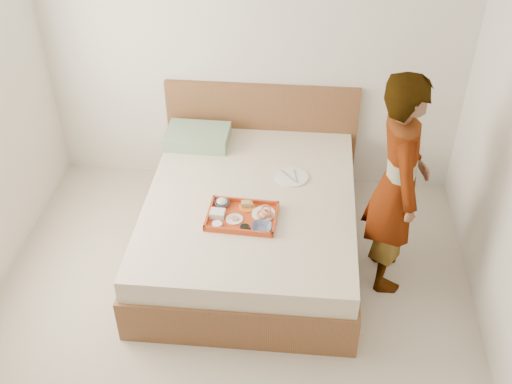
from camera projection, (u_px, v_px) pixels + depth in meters
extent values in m
cube|color=#BCAF9F|center=(224.00, 348.00, 4.15)|extent=(3.50, 4.00, 0.01)
cube|color=silver|center=(252.00, 44.00, 4.94)|extent=(3.50, 0.01, 2.60)
cube|color=brown|center=(251.00, 223.00, 4.77)|extent=(1.65, 2.00, 0.53)
cube|color=brown|center=(262.00, 133.00, 5.41)|extent=(1.65, 0.06, 0.95)
cube|color=gray|center=(198.00, 137.00, 5.15)|extent=(0.52, 0.36, 0.12)
cube|color=#AE3413|center=(242.00, 216.00, 4.39)|extent=(0.51, 0.39, 0.04)
cylinder|color=white|center=(264.00, 214.00, 4.42)|extent=(0.18, 0.18, 0.01)
imported|color=#1C2150|center=(262.00, 228.00, 4.28)|extent=(0.15, 0.15, 0.03)
cylinder|color=black|center=(245.00, 228.00, 4.28)|extent=(0.08, 0.08, 0.03)
cylinder|color=white|center=(234.00, 219.00, 4.37)|extent=(0.13, 0.13, 0.01)
cylinder|color=orange|center=(247.00, 207.00, 4.48)|extent=(0.13, 0.13, 0.01)
imported|color=#1C2150|center=(222.00, 203.00, 4.49)|extent=(0.11, 0.11, 0.03)
cube|color=silver|center=(218.00, 214.00, 4.39)|extent=(0.11, 0.09, 0.04)
cylinder|color=white|center=(217.00, 225.00, 4.31)|extent=(0.08, 0.08, 0.03)
cylinder|color=white|center=(292.00, 177.00, 4.79)|extent=(0.33, 0.33, 0.01)
imported|color=silver|center=(398.00, 185.00, 4.20)|extent=(0.44, 0.64, 1.68)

